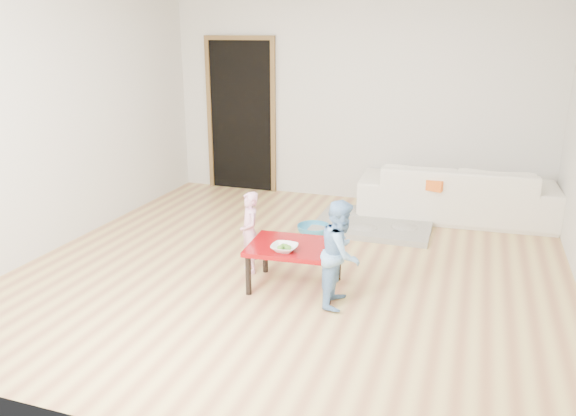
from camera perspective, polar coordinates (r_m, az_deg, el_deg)
The scene contains 13 objects.
floor at distance 5.40m, azimuth 0.69°, elevation -5.99°, with size 5.00×5.00×0.01m, color #B1784C.
back_wall at distance 7.43m, azimuth 6.88°, elevation 10.74°, with size 5.00×0.02×2.60m, color silver.
left_wall at distance 6.27m, azimuth -21.78°, elevation 8.43°, with size 0.02×5.00×2.60m, color silver.
doorway at distance 7.93m, azimuth -4.73°, elevation 9.22°, with size 1.02×0.08×2.11m, color brown, non-canonical shape.
sofa at distance 7.01m, azimuth 16.71°, elevation 1.63°, with size 2.26×0.88×0.66m, color #EFE4CF.
cushion at distance 6.74m, azimuth 14.10°, elevation 2.69°, with size 0.46×0.41×0.12m, color orange.
red_table at distance 4.92m, azimuth 0.68°, elevation -5.92°, with size 0.79×0.59×0.39m, color maroon, non-canonical shape.
bowl at distance 4.71m, azimuth -0.37°, elevation -4.08°, with size 0.22×0.22×0.05m, color white.
broccoli at distance 4.71m, azimuth -0.37°, elevation -4.07°, with size 0.12×0.12×0.06m, color #2D5919, non-canonical shape.
child_pink at distance 5.18m, azimuth -3.90°, elevation -2.50°, with size 0.28×0.18×0.77m, color #D76292.
child_blue at distance 4.56m, azimuth 5.40°, elevation -4.59°, with size 0.43×0.34×0.89m, color #5B91D2.
basin at distance 6.21m, azimuth 2.62°, elevation -2.27°, with size 0.37×0.37×0.11m, color #3290C0.
blanket at distance 6.57m, azimuth 8.73°, elevation -1.57°, with size 1.30×1.09×0.07m, color #A6A193, non-canonical shape.
Camera 1 is at (1.55, -4.71, 2.14)m, focal length 35.00 mm.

